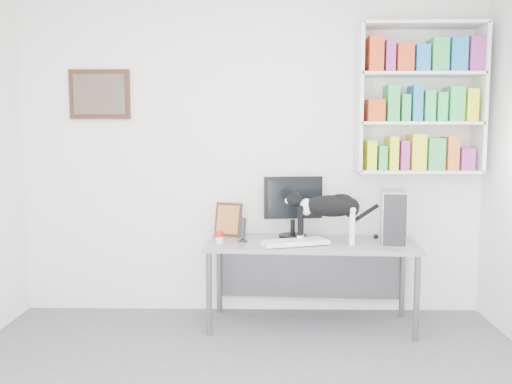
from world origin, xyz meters
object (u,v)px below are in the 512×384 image
desk (311,284)px  pc_tower (393,216)px  keyboard (295,242)px  cat (328,218)px  leaning_print (228,219)px  soup_can (219,237)px  speaker (243,229)px  bookshelf (420,99)px  monitor (293,206)px

desk → pc_tower: pc_tower is taller
keyboard → cat: (0.27, 0.06, 0.18)m
leaning_print → soup_can: bearing=-80.9°
desk → speaker: speaker is taller
soup_can → leaning_print: bearing=80.1°
bookshelf → pc_tower: 1.01m
bookshelf → speaker: 1.82m
leaning_print → cat: cat is taller
soup_can → cat: (0.87, -0.01, 0.16)m
desk → leaning_print: leaning_print is taller
leaning_print → soup_can: leaning_print is taller
leaning_print → keyboard: bearing=-15.6°
desk → pc_tower: (0.65, 0.01, 0.56)m
keyboard → leaning_print: (-0.55, 0.38, 0.13)m
monitor → speaker: bearing=-160.7°
speaker → leaning_print: (-0.13, 0.26, 0.04)m
bookshelf → soup_can: bearing=-169.4°
pc_tower → speaker: 1.21m
speaker → keyboard: bearing=2.8°
bookshelf → desk: bookshelf is taller
keyboard → leaning_print: bearing=126.4°
keyboard → speaker: 0.44m
soup_can → cat: cat is taller
desk → speaker: (-0.55, -0.01, 0.45)m
speaker → cat: (0.68, -0.05, 0.10)m
keyboard → soup_can: soup_can is taller
pc_tower → leaning_print: pc_tower is taller
desk → soup_can: soup_can is taller
leaning_print → cat: 0.87m
cat → speaker: bearing=-177.6°
desk → cat: bearing=-23.8°
pc_tower → soup_can: pc_tower is taller
bookshelf → desk: size_ratio=0.74×
leaning_print → pc_tower: bearing=8.9°
monitor → soup_can: 0.68m
monitor → speaker: 0.49m
bookshelf → cat: bearing=-157.7°
monitor → keyboard: monitor is taller
pc_tower → bookshelf: bearing=52.6°
monitor → cat: monitor is taller
soup_can → cat: 0.88m
pc_tower → desk: bearing=-170.5°
monitor → desk: bearing=-62.1°
leaning_print → cat: (0.81, -0.31, 0.06)m
pc_tower → leaning_print: size_ratio=1.42×
desk → soup_can: bearing=-172.3°
keyboard → leaning_print: size_ratio=1.79×
pc_tower → leaning_print: bearing=178.6°
soup_can → cat: size_ratio=0.14×
bookshelf → pc_tower: bearing=-136.1°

